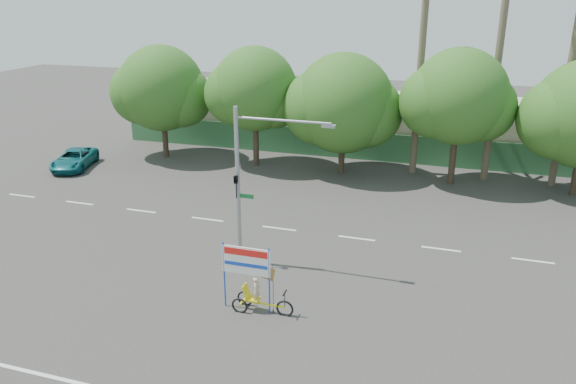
% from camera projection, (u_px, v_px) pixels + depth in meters
% --- Properties ---
extents(ground, '(120.00, 120.00, 0.00)m').
position_uv_depth(ground, '(262.00, 317.00, 20.79)').
color(ground, '#33302D').
rests_on(ground, ground).
extents(fence, '(38.00, 0.08, 2.00)m').
position_uv_depth(fence, '(366.00, 146.00, 39.73)').
color(fence, '#336B3D').
rests_on(fence, ground).
extents(building_left, '(12.00, 8.00, 4.00)m').
position_uv_depth(building_left, '(256.00, 111.00, 46.26)').
color(building_left, beige).
rests_on(building_left, ground).
extents(building_right, '(14.00, 8.00, 3.60)m').
position_uv_depth(building_right, '(485.00, 129.00, 41.22)').
color(building_right, beige).
rests_on(building_right, ground).
extents(tree_far_left, '(7.14, 6.00, 7.96)m').
position_uv_depth(tree_far_left, '(161.00, 91.00, 39.30)').
color(tree_far_left, '#473828').
rests_on(tree_far_left, ground).
extents(tree_left, '(6.66, 5.60, 8.07)m').
position_uv_depth(tree_left, '(254.00, 92.00, 37.21)').
color(tree_left, '#473828').
rests_on(tree_left, ground).
extents(tree_center, '(7.62, 6.40, 7.85)m').
position_uv_depth(tree_center, '(342.00, 106.00, 35.71)').
color(tree_center, '#473828').
rests_on(tree_center, ground).
extents(tree_right, '(6.90, 5.80, 8.36)m').
position_uv_depth(tree_right, '(458.00, 100.00, 33.46)').
color(tree_right, '#473828').
rests_on(tree_right, ground).
extents(palm_tall, '(3.73, 3.79, 17.45)m').
position_uv_depth(palm_tall, '(505.00, 8.00, 32.45)').
color(palm_tall, '#70604C').
rests_on(palm_tall, ground).
extents(palm_short, '(3.73, 3.79, 14.45)m').
position_uv_depth(palm_short, '(423.00, 35.00, 34.27)').
color(palm_short, '#70604C').
rests_on(palm_short, ground).
extents(traffic_signal, '(4.72, 1.10, 7.00)m').
position_uv_depth(traffic_signal, '(245.00, 201.00, 23.99)').
color(traffic_signal, gray).
rests_on(traffic_signal, ground).
extents(trike_billboard, '(2.78, 0.63, 2.73)m').
position_uv_depth(trike_billboard, '(253.00, 285.00, 20.87)').
color(trike_billboard, black).
rests_on(trike_billboard, ground).
extents(pickup_truck, '(3.27, 4.91, 1.25)m').
position_uv_depth(pickup_truck, '(74.00, 159.00, 38.07)').
color(pickup_truck, '#0D5B60').
rests_on(pickup_truck, ground).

